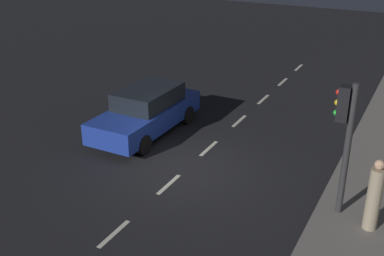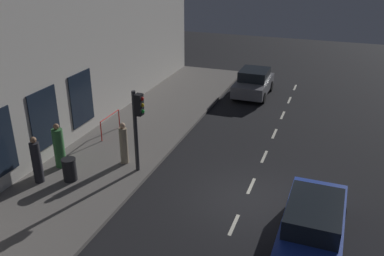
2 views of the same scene
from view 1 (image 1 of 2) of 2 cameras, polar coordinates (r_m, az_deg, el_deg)
ground_plane at (r=14.43m, az=-0.77°, el=-4.90°), size 60.00×60.00×0.00m
lane_centre_line at (r=13.67m, az=-2.76°, el=-6.65°), size 0.12×27.20×0.01m
traffic_light at (r=11.76m, az=17.59°, el=-0.04°), size 0.50×0.32×3.35m
parked_car_1 at (r=16.64m, az=-5.37°, el=2.01°), size 1.93×4.62×1.58m
pedestrian_0 at (r=11.95m, az=20.66°, el=-7.61°), size 0.38×0.38×1.79m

